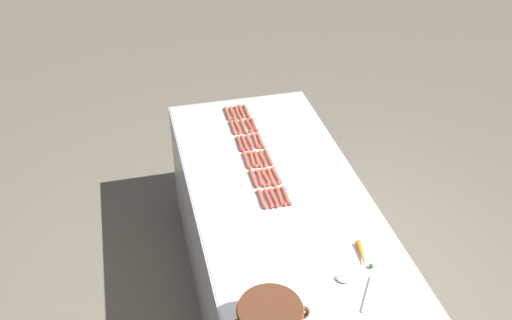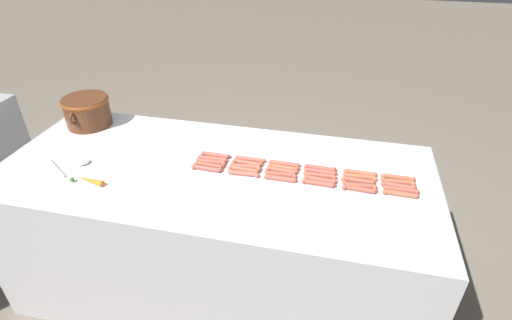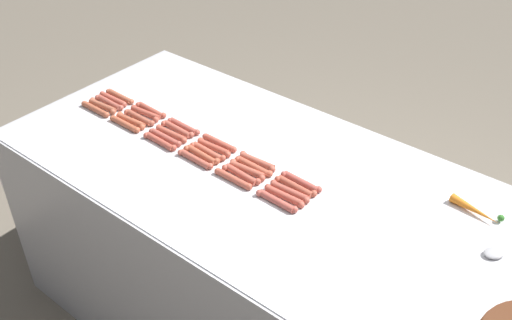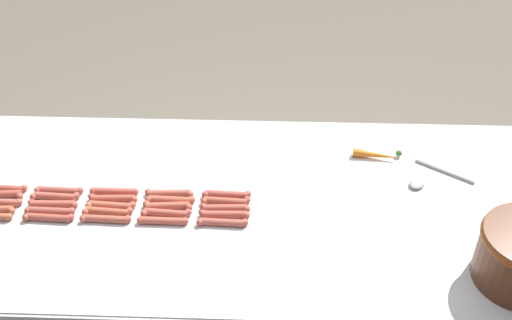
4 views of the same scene
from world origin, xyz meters
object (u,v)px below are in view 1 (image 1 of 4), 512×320
(hot_dog_16, at_px, (266,177))
(hot_dog_19, at_px, (238,127))
(hot_dog_6, at_px, (242,111))
(hot_dog_26, at_px, (240,144))
(hot_dog_23, at_px, (269,199))
(serving_spoon, at_px, (351,284))
(hot_dog_7, at_px, (249,126))
(hot_dog_24, at_px, (227,114))
(hot_dog_9, at_px, (263,158))
(hot_dog_28, at_px, (254,179))
(hot_dog_18, at_px, (233,113))
(bean_pot, at_px, (270,320))
(hot_dog_4, at_px, (276,175))
(hot_dog_8, at_px, (255,141))
(hot_dog_1, at_px, (254,125))
(hot_dog_11, at_px, (280,197))
(hot_dog_14, at_px, (250,142))
(hot_dog_21, at_px, (252,160))
(hot_dog_15, at_px, (257,159))
(hot_dog_10, at_px, (271,177))
(hot_dog_27, at_px, (247,161))
(hot_dog_25, at_px, (233,127))
(hot_dog_22, at_px, (260,178))
(hot_dog_20, at_px, (245,143))
(hot_dog_17, at_px, (274,198))
(hot_dog_3, at_px, (268,157))
(hot_dog_13, at_px, (244,127))
(hot_dog_29, at_px, (262,199))
(hot_dog_12, at_px, (238,112))
(carrot, at_px, (362,255))
(hot_dog_5, at_px, (286,196))

(hot_dog_16, bearing_deg, hot_dog_19, -86.21)
(hot_dog_6, bearing_deg, hot_dog_26, 75.77)
(hot_dog_23, relative_size, serving_spoon, 0.68)
(hot_dog_7, bearing_deg, hot_dog_24, -60.33)
(hot_dog_9, xyz_separation_m, hot_dog_23, (0.07, 0.38, 0.00))
(hot_dog_19, distance_m, hot_dog_28, 0.58)
(hot_dog_9, bearing_deg, hot_dog_18, -83.46)
(hot_dog_9, xyz_separation_m, hot_dog_28, (0.10, 0.18, 0.00))
(bean_pot, bearing_deg, hot_dog_26, -97.59)
(hot_dog_4, relative_size, hot_dog_6, 1.00)
(hot_dog_8, bearing_deg, hot_dog_1, -100.40)
(bean_pot, bearing_deg, serving_spoon, -156.93)
(hot_dog_11, distance_m, hot_dog_14, 0.57)
(hot_dog_21, bearing_deg, hot_dog_1, -104.97)
(hot_dog_6, xyz_separation_m, hot_dog_15, (0.03, 0.58, 0.00))
(hot_dog_10, relative_size, hot_dog_27, 1.00)
(hot_dog_25, bearing_deg, hot_dog_24, -89.94)
(hot_dog_25, bearing_deg, hot_dog_22, 93.65)
(hot_dog_21, bearing_deg, serving_spoon, 100.93)
(hot_dog_8, height_order, hot_dog_9, same)
(hot_dog_7, xyz_separation_m, hot_dog_22, (0.07, 0.58, 0.00))
(hot_dog_15, relative_size, hot_dog_22, 1.00)
(hot_dog_16, bearing_deg, hot_dog_26, -79.43)
(hot_dog_20, bearing_deg, hot_dog_16, 95.79)
(hot_dog_10, bearing_deg, hot_dog_16, -7.70)
(hot_dog_17, relative_size, hot_dog_23, 1.00)
(hot_dog_15, bearing_deg, hot_dog_4, 110.17)
(hot_dog_4, relative_size, hot_dog_16, 1.00)
(hot_dog_9, bearing_deg, hot_dog_3, -173.03)
(hot_dog_28, bearing_deg, hot_dog_1, -103.79)
(hot_dog_9, height_order, hot_dog_13, same)
(hot_dog_22, height_order, hot_dog_23, same)
(hot_dog_20, xyz_separation_m, hot_dog_26, (0.03, 0.00, 0.00))
(hot_dog_11, distance_m, hot_dog_27, 0.39)
(hot_dog_25, xyz_separation_m, hot_dog_29, (0.00, 0.77, 0.00))
(hot_dog_26, bearing_deg, hot_dog_18, -95.27)
(hot_dog_15, xyz_separation_m, hot_dog_28, (0.07, 0.18, 0.00))
(hot_dog_7, xyz_separation_m, hot_dog_18, (0.07, -0.18, 0.00))
(hot_dog_12, distance_m, hot_dog_22, 0.76)
(hot_dog_7, xyz_separation_m, bean_pot, (0.30, 1.65, 0.09))
(hot_dog_6, distance_m, hot_dog_22, 0.77)
(hot_dog_7, height_order, hot_dog_14, same)
(hot_dog_4, height_order, carrot, carrot)
(hot_dog_11, distance_m, hot_dog_25, 0.78)
(hot_dog_3, relative_size, hot_dog_25, 1.00)
(hot_dog_5, relative_size, hot_dog_17, 1.00)
(hot_dog_6, height_order, hot_dog_26, same)
(hot_dog_18, bearing_deg, hot_dog_11, 93.89)
(hot_dog_3, bearing_deg, hot_dog_26, -53.53)
(hot_dog_27, bearing_deg, hot_dog_24, -89.82)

